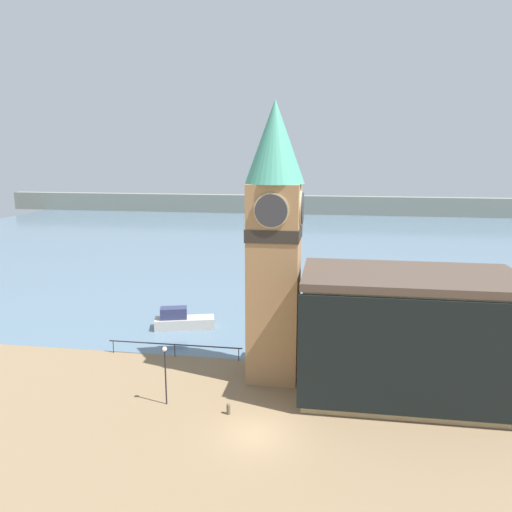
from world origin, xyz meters
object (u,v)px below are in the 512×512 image
Objects in this scene: boat_near at (182,320)px; lamp_post at (165,364)px; pier_building at (407,335)px; mooring_bollard_near at (228,408)px; clock_tower at (274,237)px.

boat_near is 1.46× the size of lamp_post.
pier_building is at bearing 13.51° from lamp_post.
pier_building is at bearing -44.97° from boat_near.
boat_near is at bearing 151.01° from pier_building.
boat_near is 8.03× the size of mooring_bollard_near.
pier_building is 19.35× the size of mooring_bollard_near.
clock_tower is 4.93× the size of lamp_post.
pier_building is 16.37m from lamp_post.
mooring_bollard_near is (-2.19, -5.98, -10.27)m from clock_tower.
mooring_bollard_near is (-11.48, -4.45, -3.95)m from pier_building.
lamp_post reaches higher than mooring_bollard_near.
lamp_post is (-6.56, -5.34, -7.84)m from clock_tower.
pier_building reaches higher than mooring_bollard_near.
pier_building is 3.52× the size of lamp_post.
clock_tower is 1.40× the size of pier_building.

